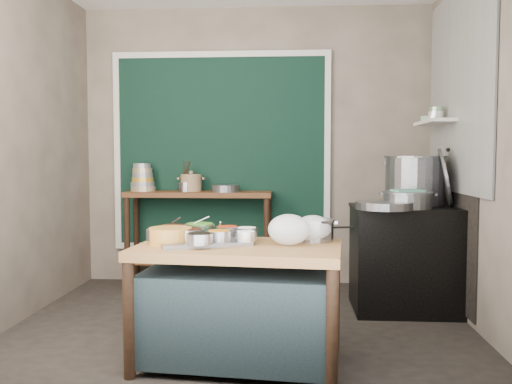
# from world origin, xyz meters

# --- Properties ---
(floor) EXTENTS (3.50, 3.00, 0.02)m
(floor) POSITION_xyz_m (0.00, 0.00, -0.01)
(floor) COLOR #29241F
(floor) RESTS_ON ground
(back_wall) EXTENTS (3.50, 0.02, 2.80)m
(back_wall) POSITION_xyz_m (0.00, 1.51, 1.40)
(back_wall) COLOR gray
(back_wall) RESTS_ON floor
(left_wall) EXTENTS (0.02, 3.00, 2.80)m
(left_wall) POSITION_xyz_m (-1.76, 0.00, 1.40)
(left_wall) COLOR gray
(left_wall) RESTS_ON floor
(right_wall) EXTENTS (0.02, 3.00, 2.80)m
(right_wall) POSITION_xyz_m (1.76, 0.00, 1.40)
(right_wall) COLOR gray
(right_wall) RESTS_ON floor
(curtain_panel) EXTENTS (2.10, 0.02, 1.90)m
(curtain_panel) POSITION_xyz_m (-0.35, 1.47, 1.35)
(curtain_panel) COLOR black
(curtain_panel) RESTS_ON back_wall
(curtain_frame) EXTENTS (2.22, 0.03, 2.02)m
(curtain_frame) POSITION_xyz_m (-0.35, 1.46, 1.35)
(curtain_frame) COLOR beige
(curtain_frame) RESTS_ON back_wall
(tile_panel) EXTENTS (0.02, 1.70, 1.70)m
(tile_panel) POSITION_xyz_m (1.74, 0.55, 1.85)
(tile_panel) COLOR #B2B2AA
(tile_panel) RESTS_ON right_wall
(soot_patch) EXTENTS (0.01, 1.30, 1.30)m
(soot_patch) POSITION_xyz_m (1.74, 0.65, 0.70)
(soot_patch) COLOR black
(soot_patch) RESTS_ON right_wall
(wall_shelf) EXTENTS (0.22, 0.70, 0.03)m
(wall_shelf) POSITION_xyz_m (1.63, 0.85, 1.60)
(wall_shelf) COLOR beige
(wall_shelf) RESTS_ON right_wall
(prep_table) EXTENTS (1.31, 0.84, 0.75)m
(prep_table) POSITION_xyz_m (0.05, -0.75, 0.38)
(prep_table) COLOR brown
(prep_table) RESTS_ON floor
(back_counter) EXTENTS (1.45, 0.40, 0.95)m
(back_counter) POSITION_xyz_m (-0.55, 1.28, 0.47)
(back_counter) COLOR #593319
(back_counter) RESTS_ON floor
(stove_block) EXTENTS (0.90, 0.68, 0.85)m
(stove_block) POSITION_xyz_m (1.35, 0.55, 0.42)
(stove_block) COLOR black
(stove_block) RESTS_ON floor
(stove_top) EXTENTS (0.92, 0.69, 0.03)m
(stove_top) POSITION_xyz_m (1.35, 0.55, 0.86)
(stove_top) COLOR black
(stove_top) RESTS_ON stove_block
(condiment_tray) EXTENTS (0.65, 0.56, 0.02)m
(condiment_tray) POSITION_xyz_m (-0.18, -0.70, 0.76)
(condiment_tray) COLOR gray
(condiment_tray) RESTS_ON prep_table
(condiment_bowls) EXTENTS (0.69, 0.53, 0.08)m
(condiment_bowls) POSITION_xyz_m (-0.20, -0.66, 0.81)
(condiment_bowls) COLOR silver
(condiment_bowls) RESTS_ON condiment_tray
(yellow_basin) EXTENTS (0.31, 0.31, 0.10)m
(yellow_basin) POSITION_xyz_m (-0.38, -0.73, 0.80)
(yellow_basin) COLOR #BD812F
(yellow_basin) RESTS_ON prep_table
(saucepan) EXTENTS (0.31, 0.31, 0.14)m
(saucepan) POSITION_xyz_m (0.53, -0.55, 0.82)
(saucepan) COLOR gray
(saucepan) RESTS_ON prep_table
(plastic_bag_a) EXTENTS (0.32, 0.30, 0.19)m
(plastic_bag_a) POSITION_xyz_m (0.36, -0.73, 0.85)
(plastic_bag_a) COLOR white
(plastic_bag_a) RESTS_ON prep_table
(plastic_bag_b) EXTENTS (0.24, 0.21, 0.17)m
(plastic_bag_b) POSITION_xyz_m (0.51, -0.60, 0.84)
(plastic_bag_b) COLOR white
(plastic_bag_b) RESTS_ON prep_table
(bowl_stack) EXTENTS (0.25, 0.25, 0.28)m
(bowl_stack) POSITION_xyz_m (-1.12, 1.31, 1.07)
(bowl_stack) COLOR tan
(bowl_stack) RESTS_ON back_counter
(utensil_cup) EXTENTS (0.17, 0.17, 0.09)m
(utensil_cup) POSITION_xyz_m (-0.68, 1.28, 1.00)
(utensil_cup) COLOR gray
(utensil_cup) RESTS_ON back_counter
(ceramic_crock) EXTENTS (0.25, 0.25, 0.15)m
(ceramic_crock) POSITION_xyz_m (-0.63, 1.31, 1.03)
(ceramic_crock) COLOR #977A52
(ceramic_crock) RESTS_ON back_counter
(wide_bowl) EXTENTS (0.28, 0.28, 0.07)m
(wide_bowl) POSITION_xyz_m (-0.28, 1.25, 0.98)
(wide_bowl) COLOR gray
(wide_bowl) RESTS_ON back_counter
(stock_pot) EXTENTS (0.60, 0.60, 0.42)m
(stock_pot) POSITION_xyz_m (1.44, 0.74, 1.09)
(stock_pot) COLOR gray
(stock_pot) RESTS_ON stove_top
(pot_lid) EXTENTS (0.22, 0.51, 0.49)m
(pot_lid) POSITION_xyz_m (1.66, 0.59, 1.12)
(pot_lid) COLOR gray
(pot_lid) RESTS_ON stove_top
(steamer) EXTENTS (0.49, 0.49, 0.13)m
(steamer) POSITION_xyz_m (1.31, 0.39, 0.95)
(steamer) COLOR gray
(steamer) RESTS_ON stove_top
(green_cloth) EXTENTS (0.26, 0.23, 0.02)m
(green_cloth) POSITION_xyz_m (1.31, 0.39, 1.02)
(green_cloth) COLOR #559475
(green_cloth) RESTS_ON steamer
(shallow_pan) EXTENTS (0.56, 0.56, 0.06)m
(shallow_pan) POSITION_xyz_m (1.11, 0.28, 0.91)
(shallow_pan) COLOR gray
(shallow_pan) RESTS_ON stove_top
(shelf_bowl_stack) EXTENTS (0.14, 0.14, 0.11)m
(shelf_bowl_stack) POSITION_xyz_m (1.63, 0.82, 1.67)
(shelf_bowl_stack) COLOR silver
(shelf_bowl_stack) RESTS_ON wall_shelf
(shelf_bowl_green) EXTENTS (0.16, 0.16, 0.05)m
(shelf_bowl_green) POSITION_xyz_m (1.63, 1.06, 1.64)
(shelf_bowl_green) COLOR gray
(shelf_bowl_green) RESTS_ON wall_shelf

